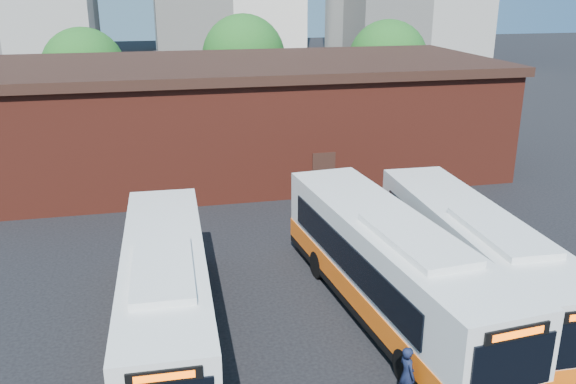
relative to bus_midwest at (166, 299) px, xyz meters
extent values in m
plane|color=black|center=(5.35, -2.05, -1.47)|extent=(220.00, 220.00, 0.00)
cube|color=white|center=(0.00, 0.03, 0.22)|extent=(2.72, 11.47, 2.71)
cube|color=#FF6410|center=(0.00, 0.03, -0.57)|extent=(2.77, 11.52, 0.67)
cube|color=black|center=(0.00, 0.03, -1.04)|extent=(2.76, 11.51, 0.24)
cube|color=black|center=(-0.15, -5.71, 1.27)|extent=(1.62, 0.10, 0.30)
cube|color=#FF5905|center=(-0.15, -5.74, 1.27)|extent=(1.28, 0.05, 0.17)
cube|color=black|center=(-1.22, 0.45, 0.48)|extent=(0.28, 8.90, 1.00)
cube|color=black|center=(1.25, 0.38, 0.48)|extent=(0.28, 8.90, 1.00)
cube|color=white|center=(-0.04, -1.39, 1.67)|extent=(1.75, 4.03, 0.21)
cylinder|color=black|center=(-1.02, 3.10, -1.00)|extent=(0.33, 0.96, 0.95)
cylinder|color=black|center=(1.18, 3.05, -1.00)|extent=(0.33, 0.96, 0.95)
cube|color=white|center=(7.19, 0.03, 0.36)|extent=(3.80, 12.56, 2.94)
cube|color=#FF6410|center=(7.19, 0.03, -0.49)|extent=(3.85, 12.61, 0.72)
cube|color=black|center=(7.19, 0.03, -1.01)|extent=(3.84, 12.60, 0.26)
cube|color=black|center=(7.78, -6.15, 0.64)|extent=(2.23, 0.27, 1.39)
cube|color=black|center=(7.79, -6.16, 1.49)|extent=(1.75, 0.23, 0.33)
cube|color=#FF5905|center=(7.79, -6.20, 1.49)|extent=(1.39, 0.15, 0.19)
cube|color=black|center=(5.82, 0.31, 0.64)|extent=(0.97, 9.60, 1.08)
cube|color=black|center=(8.49, 0.57, 0.64)|extent=(0.97, 9.60, 1.08)
cube|color=white|center=(7.34, -1.51, 1.93)|extent=(2.19, 4.48, 0.23)
cylinder|color=black|center=(6.34, -3.57, -0.96)|extent=(0.43, 1.06, 1.03)
cylinder|color=black|center=(8.71, -3.34, -0.96)|extent=(0.43, 1.06, 1.03)
cylinder|color=black|center=(5.69, 3.20, -0.96)|extent=(0.43, 1.06, 1.03)
cylinder|color=black|center=(8.06, 3.43, -0.96)|extent=(0.43, 1.06, 1.03)
cube|color=white|center=(10.38, 0.28, 0.26)|extent=(2.83, 11.81, 2.79)
cube|color=#FF6410|center=(10.38, 0.28, -0.54)|extent=(2.88, 11.86, 0.68)
cube|color=black|center=(10.38, 0.28, -1.03)|extent=(2.87, 11.85, 0.24)
cube|color=black|center=(9.12, 0.71, 0.53)|extent=(0.31, 9.16, 1.03)
cube|color=black|center=(11.67, 0.64, 0.53)|extent=(0.31, 9.16, 1.03)
cube|color=white|center=(10.34, -1.18, 1.76)|extent=(1.81, 4.16, 0.22)
cylinder|color=black|center=(9.16, -3.01, -0.98)|extent=(0.34, 0.99, 0.98)
cylinder|color=black|center=(11.42, -3.07, -0.98)|extent=(0.34, 0.99, 0.98)
cylinder|color=black|center=(9.34, 3.45, -0.98)|extent=(0.34, 0.99, 0.98)
cylinder|color=black|center=(11.60, 3.38, -0.98)|extent=(0.34, 0.99, 0.98)
imported|color=#111933|center=(6.02, -4.30, -0.65)|extent=(0.48, 0.66, 1.64)
cube|color=maroon|center=(5.35, 17.95, 1.53)|extent=(28.00, 12.00, 6.00)
cube|color=black|center=(5.35, 17.95, 4.68)|extent=(28.60, 12.60, 0.50)
cube|color=black|center=(8.35, 11.92, -0.27)|extent=(1.20, 0.08, 2.40)
cylinder|color=#382314|center=(-4.65, 29.95, -0.12)|extent=(0.36, 0.36, 2.70)
sphere|color=#154D19|center=(-4.65, 29.95, 3.18)|extent=(6.00, 6.00, 6.00)
cylinder|color=#382314|center=(7.35, 31.95, 0.00)|extent=(0.36, 0.36, 2.95)
sphere|color=#154D19|center=(7.35, 31.95, 3.61)|extent=(6.56, 6.56, 6.56)
cylinder|color=#382314|center=(18.35, 28.95, -0.07)|extent=(0.36, 0.36, 2.81)
sphere|color=#154D19|center=(18.35, 28.95, 3.36)|extent=(6.24, 6.24, 6.24)
camera|label=1|loc=(0.01, -16.83, 9.06)|focal=38.00mm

